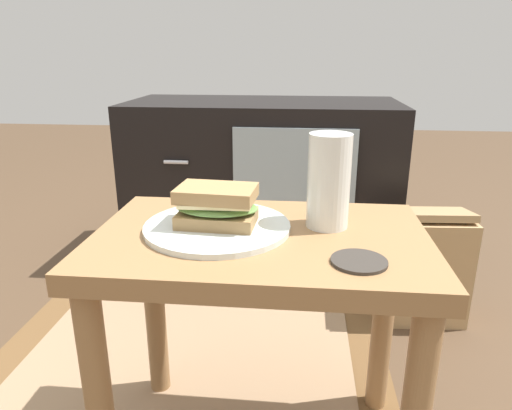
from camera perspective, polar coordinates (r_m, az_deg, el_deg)
The scene contains 8 objects.
side_table at distance 0.82m, azimuth 0.53°, elevation -9.43°, with size 0.56×0.36×0.46m.
tv_cabinet at distance 1.73m, azimuth 0.86°, elevation 3.09°, with size 0.96×0.46×0.58m.
area_rug at distance 1.30m, azimuth -7.77°, elevation -16.89°, with size 1.01×0.81×0.01m.
plate at distance 0.79m, azimuth -4.77°, elevation -2.69°, with size 0.25×0.25×0.01m, color silver.
sandwich_front at distance 0.78m, azimuth -4.85°, elevation -0.10°, with size 0.15×0.10×0.07m.
beer_glass at distance 0.79m, azimuth 8.95°, elevation 2.81°, with size 0.07×0.07×0.16m.
coaster at distance 0.69m, azimuth 12.56°, elevation -6.79°, with size 0.08×0.08×0.01m, color #332D28.
paper_bag at distance 1.43m, azimuth 20.08°, elevation -7.01°, with size 0.23×0.17×0.34m.
Camera 1 is at (0.06, -0.72, 0.75)m, focal length 32.49 mm.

